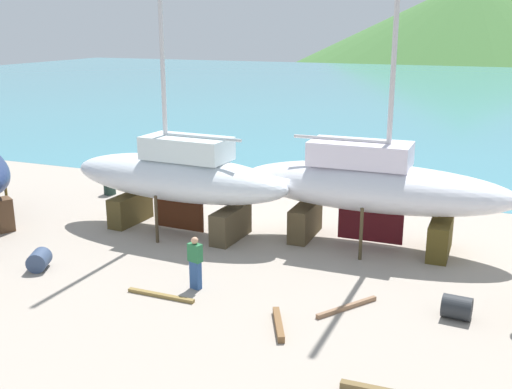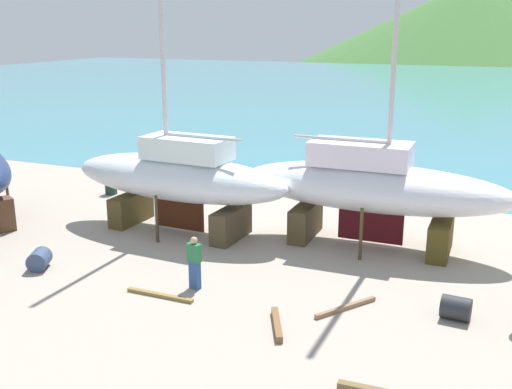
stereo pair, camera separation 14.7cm
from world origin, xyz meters
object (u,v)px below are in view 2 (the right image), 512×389
barrel_blue_faded (39,259)px  sailboat_large_starboard (179,177)px  barrel_tipped_left (456,308)px  sailboat_mid_port (371,186)px  barrel_tipped_center (111,185)px  worker (195,262)px

barrel_blue_faded → sailboat_large_starboard: bearing=65.4°
barrel_tipped_left → barrel_blue_faded: barrel_blue_faded is taller
sailboat_large_starboard → barrel_tipped_left: 11.47m
sailboat_mid_port → barrel_tipped_left: 6.30m
sailboat_large_starboard → barrel_tipped_left: (10.73, -3.62, -1.85)m
barrel_tipped_left → barrel_blue_faded: size_ratio=1.00×
barrel_tipped_center → sailboat_large_starboard: bearing=-30.9°
worker → barrel_tipped_left: worker is taller
sailboat_mid_port → worker: size_ratio=8.79×
sailboat_mid_port → barrel_tipped_center: (-12.96, 2.19, -1.82)m
worker → barrel_blue_faded: size_ratio=2.14×
worker → barrel_blue_faded: bearing=-67.8°
sailboat_mid_port → barrel_tipped_left: bearing=-54.5°
sailboat_mid_port → barrel_tipped_left: (3.50, -4.87, -1.92)m
sailboat_large_starboard → worker: sailboat_large_starboard is taller
sailboat_large_starboard → worker: bearing=127.2°
sailboat_large_starboard → barrel_tipped_center: sailboat_large_starboard is taller
worker → sailboat_large_starboard: bearing=-130.0°
sailboat_large_starboard → barrel_blue_faded: bearing=68.4°
sailboat_mid_port → barrel_tipped_left: sailboat_mid_port is taller
sailboat_large_starboard → sailboat_mid_port: size_ratio=0.91×
sailboat_mid_port → barrel_blue_faded: size_ratio=18.86×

